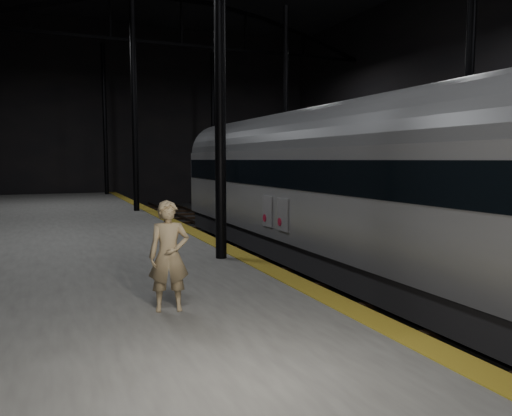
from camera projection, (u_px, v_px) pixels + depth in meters
ground at (288, 257)px, 17.15m from camera, size 44.00×44.00×0.00m
platform_left at (53, 260)px, 14.20m from camera, size 9.00×43.80×1.00m
platform_right at (456, 231)px, 20.01m from camera, size 9.00×43.80×1.00m
tactile_strip at (197, 234)px, 15.80m from camera, size 0.50×43.80×0.01m
track at (288, 255)px, 17.15m from camera, size 2.40×43.00×0.24m
train at (309, 181)px, 15.62m from camera, size 2.70×18.01×4.81m
woman at (169, 256)px, 7.69m from camera, size 0.70×0.53×1.72m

